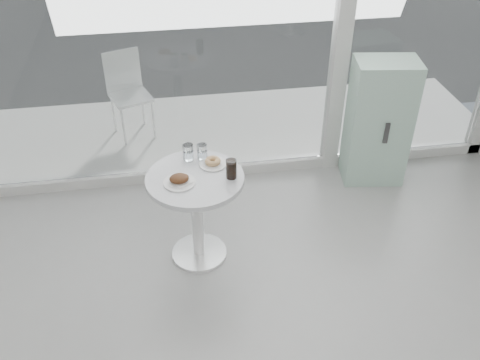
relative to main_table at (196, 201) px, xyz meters
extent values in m
cube|color=silver|center=(0.50, 1.10, -0.50)|extent=(5.00, 0.12, 0.10)
cube|color=silver|center=(1.40, 1.10, 0.95)|extent=(0.14, 0.14, 3.00)
cube|color=white|center=(-0.27, 1.10, 0.85)|extent=(3.21, 0.02, 2.60)
cube|color=white|center=(2.17, 1.10, 0.85)|extent=(1.41, 0.02, 2.60)
cylinder|color=white|center=(0.00, 0.00, -0.54)|extent=(0.44, 0.44, 0.03)
cylinder|color=white|center=(0.00, 0.00, -0.18)|extent=(0.09, 0.09, 0.70)
cylinder|color=white|center=(0.00, 0.00, 0.20)|extent=(0.72, 0.72, 0.04)
cube|color=white|center=(0.50, 1.90, -0.53)|extent=(5.60, 1.60, 0.05)
cube|color=#91B9A4|center=(1.74, 0.83, 0.04)|extent=(0.59, 0.44, 1.19)
cube|color=#333333|center=(1.74, 0.64, 0.04)|extent=(0.04, 0.03, 0.20)
cylinder|color=white|center=(-0.60, 1.70, -0.29)|extent=(0.02, 0.02, 0.43)
cylinder|color=white|center=(-0.29, 1.81, -0.29)|extent=(0.02, 0.02, 0.43)
cylinder|color=white|center=(-0.71, 2.01, -0.29)|extent=(0.02, 0.02, 0.43)
cylinder|color=white|center=(-0.40, 2.11, -0.29)|extent=(0.02, 0.02, 0.43)
cube|color=white|center=(-0.50, 1.91, -0.06)|extent=(0.49, 0.49, 0.03)
cube|color=white|center=(-0.56, 2.08, 0.17)|extent=(0.37, 0.14, 0.43)
cylinder|color=white|center=(-0.11, -0.06, 0.23)|extent=(0.23, 0.23, 0.01)
cube|color=white|center=(-0.09, -0.07, 0.24)|extent=(0.14, 0.14, 0.00)
ellipsoid|color=#361A0E|center=(-0.11, -0.06, 0.26)|extent=(0.14, 0.11, 0.06)
ellipsoid|color=#361A0E|center=(-0.08, -0.04, 0.25)|extent=(0.07, 0.06, 0.04)
cylinder|color=white|center=(0.15, 0.13, 0.23)|extent=(0.21, 0.21, 0.01)
torus|color=tan|center=(0.15, 0.13, 0.25)|extent=(0.12, 0.12, 0.04)
cylinder|color=white|center=(-0.02, 0.23, 0.28)|extent=(0.08, 0.08, 0.13)
cylinder|color=white|center=(-0.02, 0.23, 0.26)|extent=(0.07, 0.07, 0.07)
cylinder|color=white|center=(0.08, 0.23, 0.28)|extent=(0.08, 0.08, 0.12)
cylinder|color=white|center=(0.08, 0.23, 0.26)|extent=(0.06, 0.06, 0.07)
cylinder|color=white|center=(0.26, -0.05, 0.29)|extent=(0.08, 0.08, 0.15)
cylinder|color=black|center=(0.26, -0.05, 0.29)|extent=(0.07, 0.07, 0.13)
camera|label=1|loc=(-0.17, -3.15, 2.47)|focal=40.00mm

